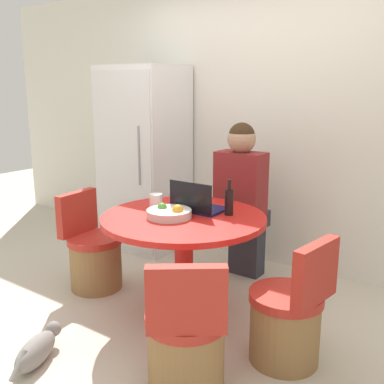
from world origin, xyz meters
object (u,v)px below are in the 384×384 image
(fruit_bowl, at_px, (169,213))
(refrigerator, at_px, (144,159))
(laptop, at_px, (197,205))
(bottle, at_px, (229,201))
(dining_table, at_px, (184,239))
(chair_near_right_corner, at_px, (186,346))
(chair_left_side, at_px, (94,256))
(chair_right_side, at_px, (288,321))
(cat, at_px, (37,349))
(person_seated, at_px, (243,193))

(fruit_bowl, bearing_deg, refrigerator, 137.74)
(refrigerator, xyz_separation_m, laptop, (1.20, -0.78, -0.12))
(bottle, bearing_deg, dining_table, -140.75)
(chair_near_right_corner, height_order, fruit_bowl, fruit_bowl)
(refrigerator, bearing_deg, chair_left_side, -72.01)
(chair_left_side, relative_size, bottle, 3.13)
(chair_left_side, bearing_deg, refrigerator, 12.96)
(refrigerator, relative_size, laptop, 5.11)
(chair_right_side, xyz_separation_m, cat, (-1.20, -0.88, -0.18))
(chair_left_side, relative_size, fruit_bowl, 2.54)
(bottle, bearing_deg, chair_near_right_corner, -72.65)
(bottle, bearing_deg, fruit_bowl, -135.73)
(bottle, bearing_deg, refrigerator, 152.71)
(refrigerator, height_order, bottle, refrigerator)
(dining_table, height_order, chair_right_side, chair_right_side)
(dining_table, xyz_separation_m, fruit_bowl, (-0.05, -0.09, 0.20))
(chair_near_right_corner, distance_m, bottle, 1.09)
(dining_table, relative_size, chair_right_side, 1.46)
(refrigerator, height_order, chair_right_side, refrigerator)
(refrigerator, distance_m, chair_near_right_corner, 2.45)
(chair_right_side, height_order, person_seated, person_seated)
(person_seated, relative_size, fruit_bowl, 4.32)
(person_seated, distance_m, cat, 1.95)
(refrigerator, relative_size, chair_right_side, 2.31)
(refrigerator, distance_m, dining_table, 1.56)
(refrigerator, relative_size, bottle, 7.22)
(refrigerator, bearing_deg, bottle, -27.29)
(chair_left_side, distance_m, fruit_bowl, 0.95)
(refrigerator, height_order, chair_left_side, refrigerator)
(cat, bearing_deg, bottle, -48.79)
(bottle, relative_size, cat, 0.52)
(laptop, xyz_separation_m, cat, (-0.36, -1.16, -0.70))
(refrigerator, relative_size, cat, 3.77)
(laptop, bearing_deg, bottle, -169.54)
(chair_near_right_corner, relative_size, cat, 1.64)
(refrigerator, bearing_deg, fruit_bowl, -42.26)
(person_seated, height_order, laptop, person_seated)
(laptop, bearing_deg, dining_table, 87.20)
(chair_right_side, distance_m, chair_left_side, 1.72)
(chair_left_side, bearing_deg, bottle, -81.00)
(dining_table, relative_size, person_seated, 0.86)
(person_seated, bearing_deg, fruit_bowl, 85.12)
(dining_table, bearing_deg, chair_right_side, -8.01)
(chair_right_side, bearing_deg, fruit_bowl, -83.82)
(chair_right_side, height_order, cat, chair_right_side)
(fruit_bowl, bearing_deg, dining_table, 59.46)
(person_seated, bearing_deg, dining_table, 88.42)
(chair_right_side, bearing_deg, person_seated, -129.70)
(chair_right_side, relative_size, cat, 1.64)
(laptop, bearing_deg, chair_near_right_corner, 121.42)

